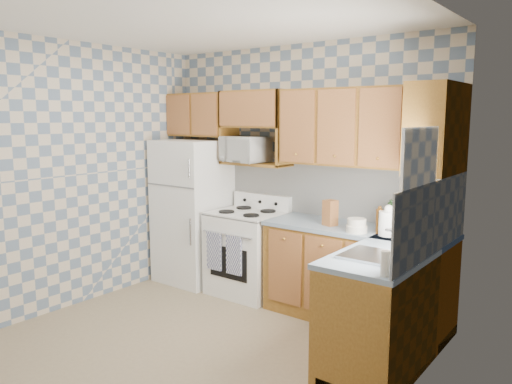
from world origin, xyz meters
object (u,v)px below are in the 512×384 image
(microwave, at_px, (245,149))
(electric_kettle, at_px, (388,224))
(stove_body, at_px, (247,254))
(refrigerator, at_px, (193,211))

(microwave, height_order, electric_kettle, microwave)
(stove_body, height_order, microwave, microwave)
(refrigerator, distance_m, stove_body, 0.89)
(stove_body, relative_size, microwave, 1.76)
(stove_body, xyz_separation_m, electric_kettle, (1.66, -0.12, 0.58))
(refrigerator, distance_m, electric_kettle, 2.47)
(microwave, xyz_separation_m, electric_kettle, (1.77, -0.22, -0.56))
(refrigerator, xyz_separation_m, electric_kettle, (2.46, -0.09, 0.19))
(stove_body, relative_size, electric_kettle, 4.21)
(refrigerator, bearing_deg, microwave, 10.23)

